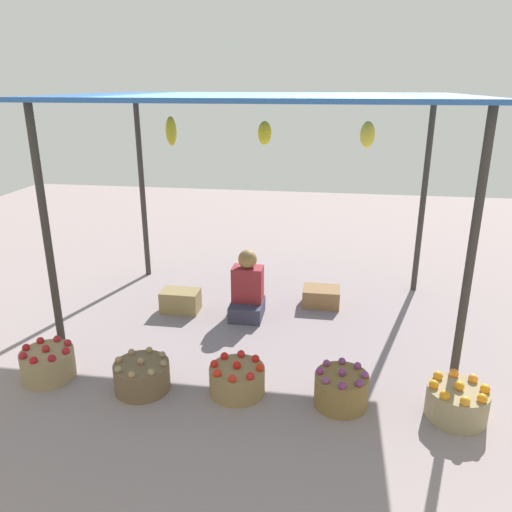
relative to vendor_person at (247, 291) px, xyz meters
name	(u,v)px	position (x,y,z in m)	size (l,w,h in m)	color
ground_plane	(264,319)	(0.20, -0.07, -0.30)	(14.00, 14.00, 0.00)	gray
market_stall_structure	(265,111)	(0.20, -0.06, 1.95)	(3.86, 2.58, 2.40)	#38332D
vendor_person	(247,291)	(0.00, 0.00, 0.00)	(0.36, 0.44, 0.78)	#38384C
basket_red_apples	(48,364)	(-1.55, -1.52, -0.16)	(0.46, 0.46, 0.33)	#9E845B
basket_potatoes	(142,376)	(-0.65, -1.56, -0.17)	(0.47, 0.47, 0.30)	brown
basket_red_tomatoes	(237,379)	(0.16, -1.48, -0.17)	(0.47, 0.47, 0.29)	olive
basket_purple_onions	(341,389)	(1.04, -1.52, -0.15)	(0.44, 0.44, 0.33)	olive
basket_oranges	(457,402)	(1.94, -1.54, -0.16)	(0.47, 0.47, 0.32)	#978660
wooden_crate_near_vendor	(181,301)	(-0.79, 0.00, -0.17)	(0.43, 0.27, 0.25)	olive
wooden_crate_stacked_rear	(321,297)	(0.82, 0.42, -0.19)	(0.43, 0.33, 0.21)	olive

